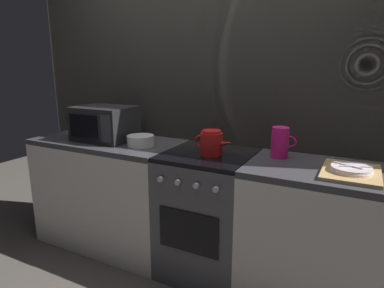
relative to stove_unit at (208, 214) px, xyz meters
name	(u,v)px	position (x,y,z in m)	size (l,w,h in m)	color
ground_plane	(207,269)	(0.00, 0.00, -0.45)	(8.00, 8.00, 0.00)	#47423D
back_wall	(227,104)	(0.00, 0.32, 0.75)	(3.60, 0.05, 2.40)	#B2AD9E
counter_left	(111,192)	(-0.90, 0.00, 0.00)	(1.20, 0.60, 0.90)	silver
stove_unit	(208,214)	(0.00, 0.00, 0.00)	(0.60, 0.63, 0.90)	#4C4C51
counter_right	(345,244)	(0.90, 0.00, 0.00)	(1.20, 0.60, 0.90)	silver
microwave	(105,123)	(-0.91, -0.01, 0.59)	(0.46, 0.35, 0.27)	black
kettle	(212,143)	(0.03, -0.02, 0.53)	(0.28, 0.15, 0.17)	red
mixing_bowl	(141,141)	(-0.54, -0.04, 0.49)	(0.20, 0.20, 0.08)	silver
pitcher	(280,142)	(0.45, 0.12, 0.55)	(0.16, 0.11, 0.20)	#E5197A
dish_pile	(351,171)	(0.89, -0.05, 0.47)	(0.30, 0.40, 0.06)	tan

